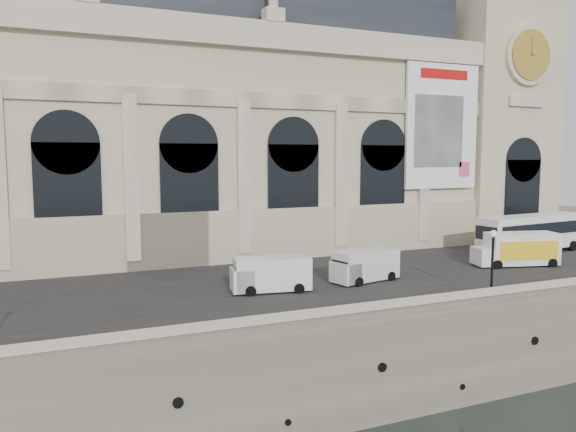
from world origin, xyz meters
The scene contains 11 objects.
ground centered at (0.00, 0.00, 0.00)m, with size 260.00×260.00×0.00m, color black.
quay centered at (0.00, 35.00, 3.00)m, with size 160.00×70.00×6.00m, color gray.
street centered at (0.00, 14.00, 6.03)m, with size 160.00×24.00×0.06m, color #2D2D2D.
parapet centered at (0.00, 0.60, 6.62)m, with size 160.00×1.40×1.21m.
museum centered at (-5.98, 30.86, 19.72)m, with size 69.00×18.70×29.10m.
clock_pavilion centered at (34.00, 27.93, 23.42)m, with size 13.00×14.72×36.70m.
bus_right centered at (29.62, 15.30, 8.19)m, with size 13.51×4.32×3.92m.
van_b centered at (-1.08, 10.54, 7.30)m, with size 6.02×3.13×2.55m.
van_c centered at (7.01, 10.62, 7.29)m, with size 5.99×3.29×2.52m.
box_truck centered at (23.17, 10.74, 7.52)m, with size 7.88×4.26×3.03m.
lamp_right centered at (12.44, 2.47, 8.41)m, with size 0.49×0.49×4.84m.
Camera 1 is at (-15.61, -26.92, 15.87)m, focal length 35.00 mm.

